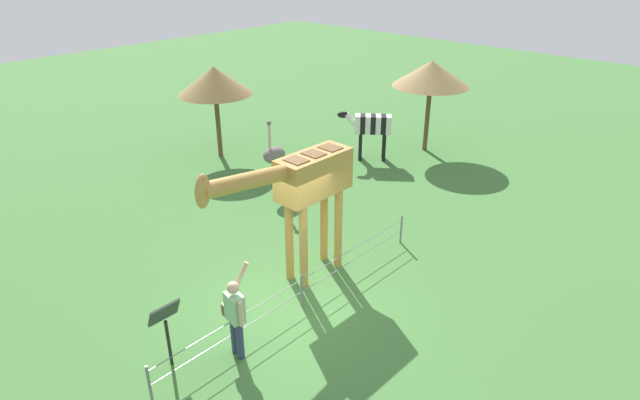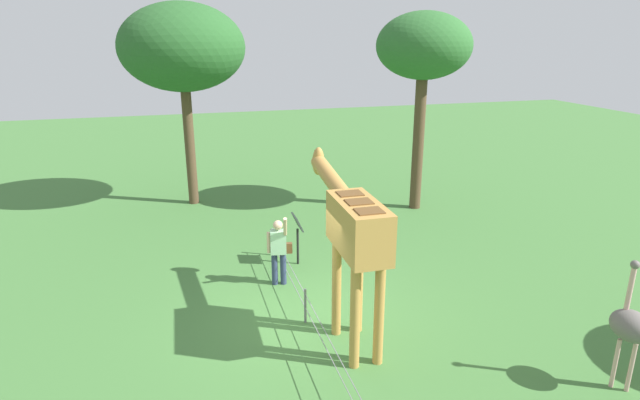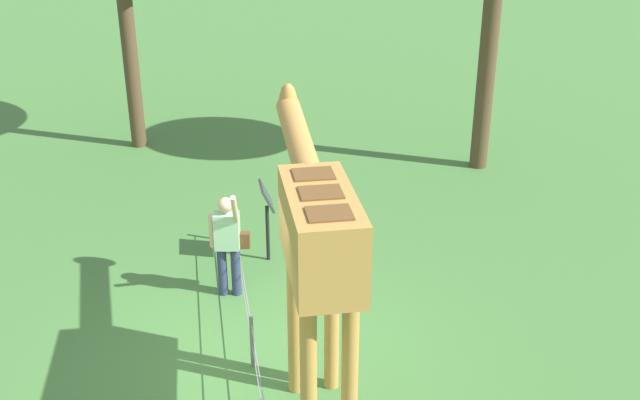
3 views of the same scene
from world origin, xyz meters
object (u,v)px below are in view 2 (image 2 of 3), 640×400
object	(u,v)px
tree_east	(424,49)
info_sign	(298,229)
giraffe	(353,229)
tree_northeast	(182,48)
visitor	(279,248)
ostrich	(631,326)

from	to	relation	value
tree_east	info_sign	size ratio (longest dim) A/B	4.75
giraffe	tree_east	distance (m)	8.81
tree_east	tree_northeast	size ratio (longest dim) A/B	0.95
visitor	info_sign	distance (m)	1.19
visitor	tree_northeast	size ratio (longest dim) A/B	0.27
info_sign	tree_northeast	bearing A→B (deg)	21.50
visitor	info_sign	bearing A→B (deg)	-34.54
visitor	ostrich	world-z (taller)	ostrich
tree_east	tree_northeast	world-z (taller)	tree_northeast
visitor	tree_northeast	xyz separation A→B (m)	(6.82, 1.63, 4.25)
tree_northeast	info_sign	world-z (taller)	tree_northeast
tree_northeast	visitor	bearing A→B (deg)	-166.56
tree_east	tree_northeast	xyz separation A→B (m)	(2.53, 7.14, 0.00)
tree_northeast	tree_east	bearing A→B (deg)	-109.52
tree_east	ostrich	bearing A→B (deg)	174.88
ostrich	info_sign	world-z (taller)	ostrich
ostrich	info_sign	distance (m)	7.38
giraffe	tree_east	xyz separation A→B (m)	(6.91, -4.65, 2.89)
ostrich	info_sign	size ratio (longest dim) A/B	1.70
ostrich	tree_northeast	distance (m)	14.16
visitor	info_sign	world-z (taller)	visitor
giraffe	info_sign	distance (m)	3.82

